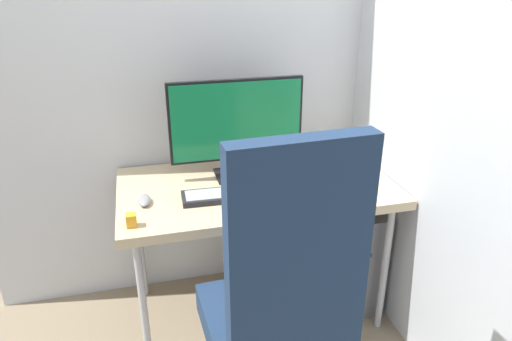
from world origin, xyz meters
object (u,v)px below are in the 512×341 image
(keyboard, at_px, (227,195))
(pen_holder, at_px, (325,165))
(notebook, at_px, (353,191))
(monitor, at_px, (237,124))
(mouse, at_px, (144,200))
(filing_cabinet, at_px, (329,250))
(desk_clamp_accessory, at_px, (131,220))
(office_chair, at_px, (282,302))

(keyboard, xyz_separation_m, pen_holder, (0.52, 0.14, 0.03))
(keyboard, bearing_deg, notebook, -8.93)
(pen_holder, relative_size, notebook, 1.02)
(notebook, bearing_deg, monitor, 136.11)
(mouse, xyz_separation_m, pen_holder, (0.88, 0.10, 0.03))
(filing_cabinet, bearing_deg, desk_clamp_accessory, -164.05)
(office_chair, height_order, filing_cabinet, office_chair)
(keyboard, height_order, notebook, keyboard)
(monitor, bearing_deg, office_chair, -92.36)
(mouse, bearing_deg, office_chair, -54.97)
(keyboard, distance_m, mouse, 0.36)
(notebook, distance_m, desk_clamp_accessory, 0.98)
(office_chair, xyz_separation_m, pen_holder, (0.46, 0.76, 0.15))
(office_chair, relative_size, filing_cabinet, 2.25)
(desk_clamp_accessory, bearing_deg, monitor, 36.48)
(keyboard, bearing_deg, filing_cabinet, 13.04)
(filing_cabinet, distance_m, keyboard, 0.75)
(monitor, bearing_deg, notebook, -34.27)
(monitor, xyz_separation_m, mouse, (-0.46, -0.19, -0.25))
(notebook, bearing_deg, office_chair, -143.02)
(filing_cabinet, bearing_deg, office_chair, -124.04)
(monitor, height_order, keyboard, monitor)
(filing_cabinet, xyz_separation_m, keyboard, (-0.57, -0.13, 0.47))
(office_chair, bearing_deg, filing_cabinet, 55.96)
(monitor, relative_size, keyboard, 1.58)
(monitor, relative_size, desk_clamp_accessory, 12.07)
(pen_holder, bearing_deg, filing_cabinet, -7.22)
(pen_holder, xyz_separation_m, notebook, (0.05, -0.23, -0.04))
(keyboard, height_order, pen_holder, pen_holder)
(office_chair, height_order, monitor, office_chair)
(office_chair, relative_size, monitor, 2.00)
(pen_holder, bearing_deg, notebook, -78.74)
(keyboard, relative_size, desk_clamp_accessory, 7.64)
(keyboard, bearing_deg, office_chair, -84.24)
(pen_holder, bearing_deg, keyboard, -165.06)
(desk_clamp_accessory, bearing_deg, pen_holder, 17.14)
(keyboard, distance_m, notebook, 0.57)
(notebook, bearing_deg, keyboard, 161.45)
(mouse, bearing_deg, notebook, -5.35)
(mouse, bearing_deg, pen_holder, 9.01)
(keyboard, distance_m, pen_holder, 0.54)
(monitor, distance_m, pen_holder, 0.48)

